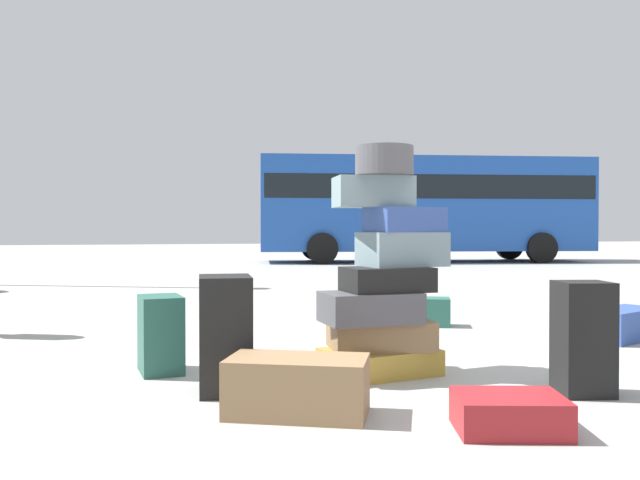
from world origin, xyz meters
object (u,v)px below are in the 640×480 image
object	(u,v)px
suitcase_maroon_upright_blue	(509,413)
suitcase_navy_right_side	(623,324)
suitcase_brown_white_trunk	(298,386)
parked_bus	(423,202)
suitcase_tower	(384,279)
suitcase_black_foreground_near	(583,338)
suitcase_teal_left_side	(421,312)
suitcase_black_foreground_far	(225,334)
suitcase_teal_behind_tower	(161,334)

from	to	relation	value
suitcase_maroon_upright_blue	suitcase_navy_right_side	bearing A→B (deg)	57.23
suitcase_brown_white_trunk	suitcase_navy_right_side	world-z (taller)	suitcase_brown_white_trunk
parked_bus	suitcase_tower	bearing A→B (deg)	-105.30
suitcase_black_foreground_near	suitcase_teal_left_side	bearing A→B (deg)	97.89
suitcase_tower	suitcase_maroon_upright_blue	xyz separation A→B (m)	(0.13, -1.37, -0.57)
suitcase_tower	suitcase_black_foreground_far	xyz separation A→B (m)	(-1.12, -0.19, -0.30)
suitcase_black_foreground_near	suitcase_navy_right_side	xyz separation A→B (m)	(1.64, 1.57, -0.20)
suitcase_brown_white_trunk	suitcase_black_foreground_near	distance (m)	1.78
suitcase_brown_white_trunk	suitcase_black_foreground_far	xyz separation A→B (m)	(-0.31, 0.61, 0.20)
suitcase_black_foreground_near	suitcase_teal_left_side	size ratio (longest dim) A/B	1.18
suitcase_teal_left_side	suitcase_teal_behind_tower	distance (m)	3.09
suitcase_black_foreground_far	suitcase_maroon_upright_blue	world-z (taller)	suitcase_black_foreground_far
suitcase_brown_white_trunk	parked_bus	world-z (taller)	parked_bus
suitcase_teal_left_side	parked_bus	size ratio (longest dim) A/B	0.06
suitcase_navy_right_side	suitcase_teal_left_side	distance (m)	1.90
suitcase_navy_right_side	suitcase_tower	bearing A→B (deg)	173.53
suitcase_black_foreground_near	suitcase_teal_behind_tower	xyz separation A→B (m)	(-2.44, 1.33, -0.07)
suitcase_black_foreground_far	suitcase_teal_behind_tower	size ratio (longest dim) A/B	1.33
suitcase_tower	suitcase_brown_white_trunk	xyz separation A→B (m)	(-0.81, -0.81, -0.50)
parked_bus	suitcase_teal_left_side	bearing A→B (deg)	-104.41
suitcase_brown_white_trunk	suitcase_teal_left_side	bearing A→B (deg)	79.30
suitcase_tower	suitcase_black_foreground_near	bearing A→B (deg)	-41.78
suitcase_navy_right_side	suitcase_black_foreground_far	bearing A→B (deg)	171.83
suitcase_tower	suitcase_maroon_upright_blue	world-z (taller)	suitcase_tower
suitcase_black_foreground_near	parked_bus	size ratio (longest dim) A/B	0.07
suitcase_tower	suitcase_navy_right_side	world-z (taller)	suitcase_tower
suitcase_black_foreground_near	parked_bus	bearing A→B (deg)	81.41
suitcase_brown_white_trunk	suitcase_maroon_upright_blue	xyz separation A→B (m)	(0.94, -0.57, -0.07)
suitcase_tower	suitcase_black_foreground_near	xyz separation A→B (m)	(0.96, -0.85, -0.32)
suitcase_teal_left_side	suitcase_tower	bearing A→B (deg)	-96.86
suitcase_black_foreground_far	parked_bus	size ratio (longest dim) A/B	0.07
suitcase_brown_white_trunk	suitcase_black_foreground_near	world-z (taller)	suitcase_black_foreground_near
suitcase_tower	suitcase_black_foreground_far	distance (m)	1.18
suitcase_maroon_upright_blue	suitcase_teal_behind_tower	distance (m)	2.46
suitcase_teal_left_side	suitcase_black_foreground_far	bearing A→B (deg)	-112.51
suitcase_brown_white_trunk	suitcase_teal_behind_tower	xyz separation A→B (m)	(-0.67, 1.28, 0.11)
suitcase_black_foreground_near	suitcase_teal_left_side	distance (m)	2.88
suitcase_black_foreground_far	suitcase_maroon_upright_blue	bearing A→B (deg)	-38.03
suitcase_black_foreground_near	suitcase_maroon_upright_blue	size ratio (longest dim) A/B	1.30
suitcase_tower	suitcase_black_foreground_far	world-z (taller)	suitcase_tower
suitcase_navy_right_side	suitcase_teal_behind_tower	xyz separation A→B (m)	(-4.08, -0.25, 0.13)
suitcase_navy_right_side	suitcase_maroon_upright_blue	size ratio (longest dim) A/B	1.51
suitcase_navy_right_side	suitcase_maroon_upright_blue	world-z (taller)	suitcase_navy_right_side
suitcase_navy_right_side	suitcase_teal_behind_tower	size ratio (longest dim) A/B	1.49
suitcase_tower	suitcase_navy_right_side	size ratio (longest dim) A/B	1.97
suitcase_teal_left_side	suitcase_maroon_upright_blue	distance (m)	3.55
suitcase_maroon_upright_blue	parked_bus	bearing A→B (deg)	83.63
suitcase_teal_left_side	suitcase_teal_behind_tower	xyz separation A→B (m)	(-2.68, -1.53, 0.12)
suitcase_black_foreground_near	suitcase_tower	bearing A→B (deg)	151.04
suitcase_teal_left_side	suitcase_brown_white_trunk	bearing A→B (deg)	-101.55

